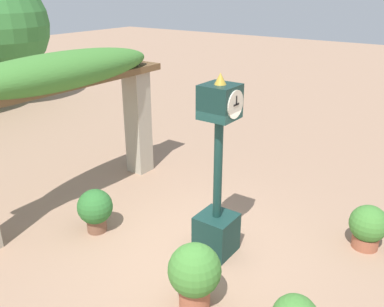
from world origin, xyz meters
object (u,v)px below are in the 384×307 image
object	(u,v)px
pedestal_clock	(217,187)
potted_plant_near_left	(195,273)
potted_plant_far_right	(95,209)
potted_plant_far_left	(368,226)

from	to	relation	value
pedestal_clock	potted_plant_near_left	world-z (taller)	pedestal_clock
potted_plant_far_right	potted_plant_near_left	bearing A→B (deg)	-101.42
pedestal_clock	potted_plant_far_left	world-z (taller)	pedestal_clock
potted_plant_far_right	pedestal_clock	bearing A→B (deg)	-70.48
potted_plant_far_left	potted_plant_far_right	distance (m)	4.77
pedestal_clock	potted_plant_far_right	bearing A→B (deg)	109.52
potted_plant_near_left	potted_plant_far_left	size ratio (longest dim) A/B	1.26
potted_plant_near_left	potted_plant_far_right	size ratio (longest dim) A/B	1.20
pedestal_clock	potted_plant_far_right	size ratio (longest dim) A/B	3.71
potted_plant_near_left	potted_plant_far_left	distance (m)	3.27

